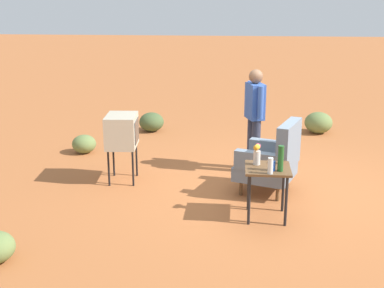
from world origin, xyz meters
name	(u,v)px	position (x,y,z in m)	size (l,w,h in m)	color
ground_plane	(272,188)	(0.00, 0.00, 0.00)	(60.00, 60.00, 0.00)	#AD6033
armchair	(273,160)	(0.19, -0.02, 0.50)	(0.98, 0.99, 1.06)	brown
side_table	(268,175)	(1.07, -0.14, 0.57)	(0.56, 0.56, 0.68)	black
tv_on_stand	(122,131)	(-0.09, -2.25, 0.78)	(0.63, 0.49, 1.03)	black
person_standing	(255,114)	(-0.77, -0.27, 0.94)	(0.54, 0.32, 1.64)	#2D3347
bottle_wine_green	(281,158)	(1.19, 0.00, 0.84)	(0.07, 0.07, 0.32)	#1E5623
bottle_short_clear	(270,166)	(1.30, -0.13, 0.78)	(0.06, 0.06, 0.20)	silver
soda_can_red	(280,159)	(0.90, 0.02, 0.74)	(0.07, 0.07, 0.12)	red
soda_can_blue	(273,166)	(1.18, -0.09, 0.74)	(0.07, 0.07, 0.12)	blue
flower_vase	(257,153)	(0.96, -0.28, 0.82)	(0.15, 0.10, 0.27)	silver
shrub_near	(152,122)	(-3.07, -2.33, 0.20)	(0.51, 0.51, 0.40)	#475B33
shrub_mid	(318,123)	(-3.25, 1.12, 0.22)	(0.57, 0.57, 0.44)	olive
shrub_lone	(84,144)	(-1.44, -3.28, 0.17)	(0.43, 0.43, 0.33)	olive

